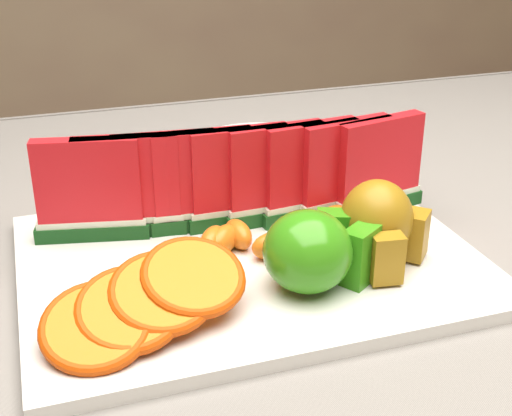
{
  "coord_description": "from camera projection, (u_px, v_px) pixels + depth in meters",
  "views": [
    {
      "loc": [
        -0.18,
        -0.55,
        1.08
      ],
      "look_at": [
        0.0,
        -0.0,
        0.81
      ],
      "focal_mm": 50.0,
      "sensor_mm": 36.0,
      "label": 1
    }
  ],
  "objects": [
    {
      "name": "platter",
      "position": [
        249.0,
        261.0,
        0.64
      ],
      "size": [
        0.4,
        0.3,
        0.01
      ],
      "color": "silver",
      "rests_on": "tablecloth"
    },
    {
      "name": "tablecloth",
      "position": [
        254.0,
        297.0,
        0.68
      ],
      "size": [
        1.53,
        1.03,
        0.2
      ],
      "color": "gray",
      "rests_on": "table"
    },
    {
      "name": "fork",
      "position": [
        104.0,
        165.0,
        0.87
      ],
      "size": [
        0.06,
        0.19,
        0.0
      ],
      "color": "silver",
      "rests_on": "tablecloth"
    },
    {
      "name": "table",
      "position": [
        255.0,
        351.0,
        0.7
      ],
      "size": [
        1.4,
        0.9,
        0.75
      ],
      "color": "#533122",
      "rests_on": "ground"
    },
    {
      "name": "orange_fan_back",
      "position": [
        192.0,
        183.0,
        0.74
      ],
      "size": [
        0.28,
        0.1,
        0.04
      ],
      "color": "#F94F18",
      "rests_on": "platter"
    },
    {
      "name": "tangerine_segments",
      "position": [
        253.0,
        242.0,
        0.64
      ],
      "size": [
        0.22,
        0.08,
        0.03
      ],
      "color": "orange",
      "rests_on": "platter"
    },
    {
      "name": "side_plate",
      "position": [
        260.0,
        148.0,
        0.91
      ],
      "size": [
        0.2,
        0.2,
        0.01
      ],
      "color": "silver",
      "rests_on": "tablecloth"
    },
    {
      "name": "pear_cluster",
      "position": [
        380.0,
        222.0,
        0.61
      ],
      "size": [
        0.09,
        0.09,
        0.07
      ],
      "color": "#B88305",
      "rests_on": "platter"
    },
    {
      "name": "orange_fan_front",
      "position": [
        146.0,
        300.0,
        0.53
      ],
      "size": [
        0.17,
        0.12,
        0.05
      ],
      "color": "#F94F18",
      "rests_on": "platter"
    },
    {
      "name": "apple_cluster",
      "position": [
        315.0,
        251.0,
        0.58
      ],
      "size": [
        0.11,
        0.09,
        0.07
      ],
      "color": "#349321",
      "rests_on": "platter"
    },
    {
      "name": "watermelon_row",
      "position": [
        240.0,
        180.0,
        0.68
      ],
      "size": [
        0.39,
        0.07,
        0.1
      ],
      "color": "#0E3A0C",
      "rests_on": "platter"
    }
  ]
}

